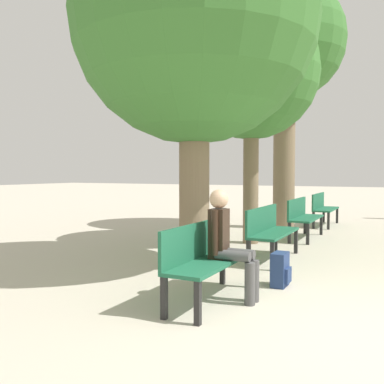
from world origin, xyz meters
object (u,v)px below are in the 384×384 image
object	(u,v)px
bench_row_1	(269,229)
bench_row_2	(302,215)
bench_row_3	(323,206)
tree_row_1	(251,73)
backpack	(280,270)
person_seated	(228,241)
bench_row_0	(205,255)
tree_row_0	(194,22)
tree_row_2	(285,46)

from	to	relation	value
bench_row_1	bench_row_2	world-z (taller)	same
bench_row_3	tree_row_1	bearing A→B (deg)	-102.86
bench_row_1	backpack	size ratio (longest dim) A/B	3.67
bench_row_2	person_seated	world-z (taller)	person_seated
bench_row_0	bench_row_3	size ratio (longest dim) A/B	1.00
tree_row_0	backpack	world-z (taller)	tree_row_0
person_seated	tree_row_1	bearing A→B (deg)	105.27
bench_row_2	tree_row_2	bearing A→B (deg)	117.95
bench_row_2	bench_row_3	world-z (taller)	same
bench_row_2	tree_row_2	size ratio (longest dim) A/B	0.25
bench_row_0	tree_row_2	world-z (taller)	tree_row_2
tree_row_0	tree_row_1	bearing A→B (deg)	90.00
tree_row_0	tree_row_2	bearing A→B (deg)	90.00
bench_row_1	tree_row_2	size ratio (longest dim) A/B	0.25
bench_row_1	backpack	distance (m)	1.71
bench_row_3	tree_row_1	xyz separation A→B (m)	(-0.83, -3.64, 2.97)
tree_row_1	tree_row_0	bearing A→B (deg)	-90.00
bench_row_0	person_seated	world-z (taller)	person_seated
bench_row_3	tree_row_1	distance (m)	4.77
tree_row_0	tree_row_1	xyz separation A→B (m)	(0.00, 2.63, -0.22)
bench_row_0	bench_row_2	bearing A→B (deg)	90.00
tree_row_0	backpack	size ratio (longest dim) A/B	12.72
tree_row_0	person_seated	size ratio (longest dim) A/B	4.37
bench_row_3	tree_row_1	world-z (taller)	tree_row_1
bench_row_2	backpack	world-z (taller)	bench_row_2
bench_row_3	backpack	size ratio (longest dim) A/B	3.67
tree_row_0	tree_row_2	world-z (taller)	tree_row_2
tree_row_2	tree_row_0	bearing A→B (deg)	-90.00
bench_row_2	tree_row_2	world-z (taller)	tree_row_2
bench_row_0	person_seated	xyz separation A→B (m)	(0.23, 0.14, 0.16)
bench_row_3	tree_row_0	world-z (taller)	tree_row_0
tree_row_1	bench_row_1	bearing A→B (deg)	-60.49
tree_row_1	person_seated	world-z (taller)	tree_row_1
bench_row_2	backpack	size ratio (longest dim) A/B	3.67
tree_row_2	person_seated	bearing A→B (deg)	-80.79
bench_row_1	tree_row_0	distance (m)	3.49
tree_row_1	backpack	distance (m)	4.70
bench_row_0	bench_row_3	xyz separation A→B (m)	(0.00, 7.67, 0.00)
bench_row_0	bench_row_2	world-z (taller)	same
backpack	person_seated	bearing A→B (deg)	-114.50
bench_row_2	tree_row_1	bearing A→B (deg)	-127.41
tree_row_2	bench_row_1	bearing A→B (deg)	-78.60
person_seated	tree_row_0	bearing A→B (deg)	130.18
bench_row_2	tree_row_0	xyz separation A→B (m)	(-0.83, -3.72, 3.19)
tree_row_0	bench_row_1	bearing A→B (deg)	54.41
bench_row_1	person_seated	distance (m)	2.43
bench_row_3	bench_row_1	bearing A→B (deg)	-90.00
bench_row_2	bench_row_3	bearing A→B (deg)	90.00
person_seated	backpack	bearing A→B (deg)	65.50
tree_row_0	tree_row_2	size ratio (longest dim) A/B	0.88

